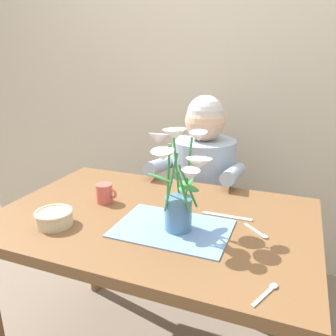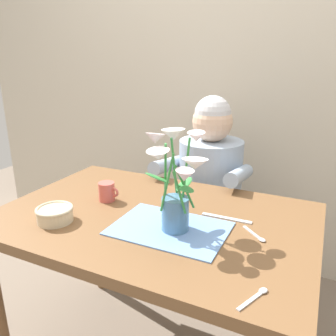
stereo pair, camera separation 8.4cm
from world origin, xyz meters
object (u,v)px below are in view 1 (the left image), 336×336
at_px(ceramic_bowl, 54,217).
at_px(flower_vase, 179,182).
at_px(coffee_cup, 105,193).
at_px(dinner_knife, 227,216).
at_px(seated_person, 202,199).

bearing_deg(ceramic_bowl, flower_vase, 16.80).
bearing_deg(coffee_cup, dinner_knife, 5.74).
relative_size(dinner_knife, coffee_cup, 2.04).
xyz_separation_m(seated_person, dinner_knife, (0.24, -0.53, 0.18)).
height_order(seated_person, coffee_cup, seated_person).
distance_m(flower_vase, ceramic_bowl, 0.47).
bearing_deg(ceramic_bowl, dinner_knife, 27.24).
bearing_deg(seated_person, ceramic_bowl, -115.19).
bearing_deg(dinner_knife, ceramic_bowl, -153.58).
height_order(flower_vase, ceramic_bowl, flower_vase).
distance_m(flower_vase, dinner_knife, 0.28).
bearing_deg(seated_person, dinner_knife, -69.01).
height_order(ceramic_bowl, coffee_cup, coffee_cup).
xyz_separation_m(flower_vase, dinner_knife, (0.14, 0.16, -0.18)).
xyz_separation_m(seated_person, coffee_cup, (-0.26, -0.58, 0.22)).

